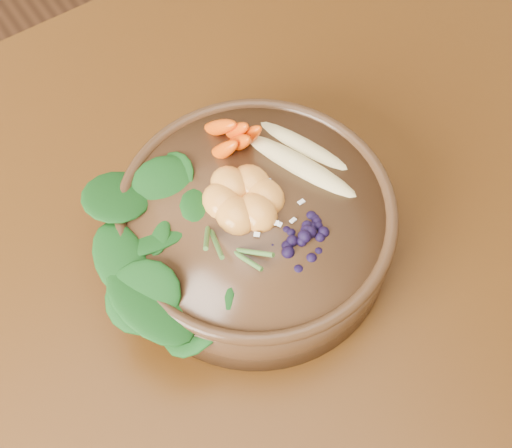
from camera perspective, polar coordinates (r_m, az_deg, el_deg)
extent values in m
cylinder|color=#331C0C|center=(1.52, 9.55, 12.01)|extent=(0.07, 0.07, 0.71)
cube|color=#48270C|center=(0.81, -10.38, -7.90)|extent=(1.60, 0.90, 0.04)
cylinder|color=#432B18|center=(0.78, 0.00, -0.37)|extent=(0.37, 0.37, 0.08)
ellipsoid|color=#E0CC84|center=(0.78, 3.85, 6.81)|extent=(0.08, 0.15, 0.02)
ellipsoid|color=#E0CC84|center=(0.76, 3.56, 5.43)|extent=(0.08, 0.15, 0.02)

